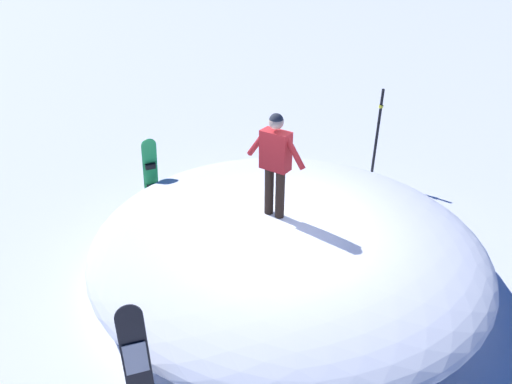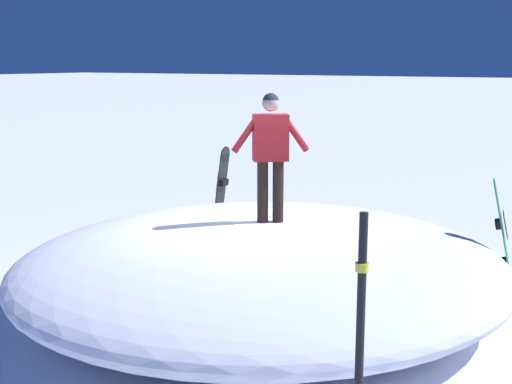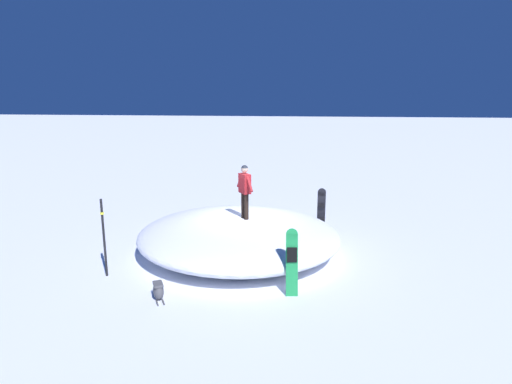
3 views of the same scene
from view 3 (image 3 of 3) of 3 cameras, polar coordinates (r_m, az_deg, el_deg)
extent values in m
plane|color=white|center=(13.24, -1.40, -7.58)|extent=(240.00, 240.00, 0.00)
ellipsoid|color=white|center=(12.76, -2.42, -5.87)|extent=(8.59, 8.54, 1.06)
cylinder|color=black|center=(12.53, -1.75, -1.82)|extent=(0.14, 0.14, 0.79)
cylinder|color=black|center=(12.36, -1.35, -2.02)|extent=(0.14, 0.14, 0.79)
cube|color=maroon|center=(12.29, -1.57, 1.18)|extent=(0.44, 0.48, 0.59)
sphere|color=beige|center=(12.22, -1.58, 3.16)|extent=(0.21, 0.21, 0.21)
cylinder|color=maroon|center=(12.56, -2.19, 1.65)|extent=(0.30, 0.35, 0.49)
cylinder|color=maroon|center=(12.01, -0.93, 1.17)|extent=(0.30, 0.35, 0.49)
sphere|color=#333842|center=(12.21, -1.58, 3.26)|extent=(0.20, 0.20, 0.20)
cube|color=black|center=(14.49, 8.97, -2.85)|extent=(0.29, 0.24, 1.51)
cylinder|color=black|center=(14.21, 9.07, -0.03)|extent=(0.28, 0.07, 0.28)
cube|color=#B2B2B7|center=(14.41, 9.01, -1.82)|extent=(0.24, 0.07, 0.36)
cube|color=black|center=(14.35, 9.01, -1.89)|extent=(0.19, 0.09, 0.12)
cube|color=black|center=(14.56, 8.94, -3.88)|extent=(0.19, 0.09, 0.12)
cube|color=#1E8C47|center=(9.99, 4.97, -10.04)|extent=(0.34, 0.38, 1.44)
cylinder|color=#1E8C47|center=(9.89, 4.98, -5.84)|extent=(0.30, 0.13, 0.28)
cube|color=black|center=(9.91, 4.99, -8.63)|extent=(0.25, 0.13, 0.35)
cube|color=black|center=(9.99, 4.96, -8.45)|extent=(0.20, 0.12, 0.12)
cube|color=black|center=(10.08, 4.95, -11.42)|extent=(0.20, 0.12, 0.12)
ellipsoid|color=#4C4C51|center=(10.14, -13.31, -13.14)|extent=(0.41, 0.46, 0.41)
ellipsoid|color=slate|center=(10.32, -13.44, -13.06)|extent=(0.22, 0.19, 0.20)
cube|color=#4C4C51|center=(10.07, -13.36, -12.25)|extent=(0.35, 0.38, 0.06)
cylinder|color=#4C4C51|center=(10.03, -13.48, -14.68)|extent=(0.17, 0.25, 0.04)
cylinder|color=#4C4C51|center=(10.04, -12.68, -14.59)|extent=(0.17, 0.25, 0.04)
ellipsoid|color=maroon|center=(16.12, 0.95, -3.27)|extent=(0.41, 0.36, 0.35)
ellipsoid|color=maroon|center=(16.05, 1.39, -3.54)|extent=(0.16, 0.21, 0.17)
cube|color=maroon|center=(16.08, 0.95, -2.76)|extent=(0.34, 0.31, 0.06)
cylinder|color=maroon|center=(16.32, 0.56, -3.66)|extent=(0.23, 0.13, 0.04)
cylinder|color=maroon|center=(16.21, 0.27, -3.77)|extent=(0.23, 0.13, 0.04)
cylinder|color=black|center=(11.50, -20.22, -5.99)|extent=(0.06, 0.06, 2.09)
cylinder|color=yellow|center=(11.31, -20.47, -2.76)|extent=(0.10, 0.10, 0.06)
camera|label=1|loc=(17.38, 8.89, 12.83)|focal=31.40mm
camera|label=2|loc=(12.66, -40.93, 2.84)|focal=47.29mm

